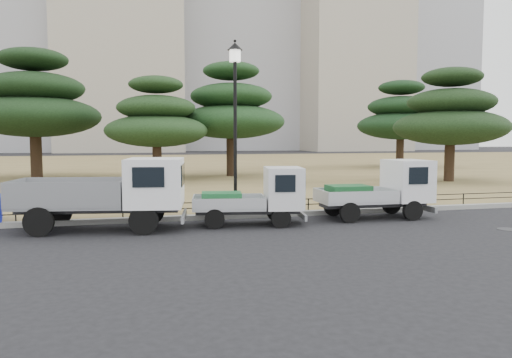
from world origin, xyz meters
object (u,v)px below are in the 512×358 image
object	(u,v)px
truck_large	(111,190)
street_lamp	(235,99)
truck_kei_front	(257,196)
truck_kei_rear	(382,189)

from	to	relation	value
truck_large	street_lamp	xyz separation A→B (m)	(3.83, 1.38, 2.71)
truck_large	truck_kei_front	bearing A→B (deg)	6.59
truck_kei_rear	street_lamp	distance (m)	5.53
truck_kei_front	truck_kei_rear	xyz separation A→B (m)	(4.20, 0.22, 0.08)
truck_kei_front	street_lamp	world-z (taller)	street_lamp
truck_large	truck_kei_front	size ratio (longest dim) A/B	1.42
truck_kei_front	street_lamp	xyz separation A→B (m)	(-0.32, 1.57, 2.97)
truck_kei_front	truck_kei_rear	size ratio (longest dim) A/B	0.94
truck_large	street_lamp	world-z (taller)	street_lamp
truck_large	truck_kei_front	distance (m)	4.17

